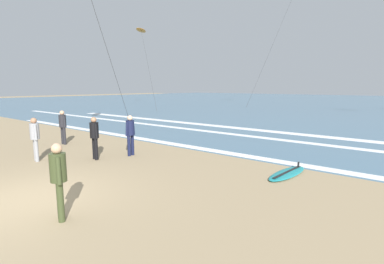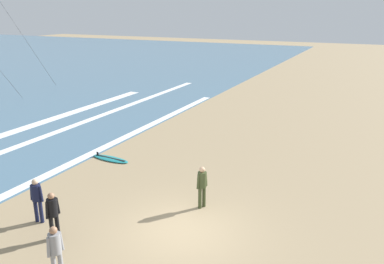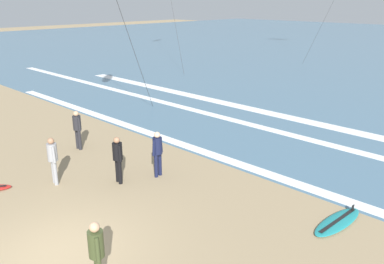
{
  "view_description": "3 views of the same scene",
  "coord_description": "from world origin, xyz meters",
  "px_view_note": "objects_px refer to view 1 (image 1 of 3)",
  "views": [
    {
      "loc": [
        7.39,
        -2.67,
        2.72
      ],
      "look_at": [
        1.56,
        4.55,
        1.27
      ],
      "focal_mm": 27.5,
      "sensor_mm": 36.0,
      "label": 1
    },
    {
      "loc": [
        -10.11,
        -5.2,
        6.98
      ],
      "look_at": [
        3.2,
        1.19,
        2.34
      ],
      "focal_mm": 36.72,
      "sensor_mm": 36.0,
      "label": 2
    },
    {
      "loc": [
        7.88,
        -3.51,
        5.8
      ],
      "look_at": [
        0.2,
        4.43,
        2.08
      ],
      "focal_mm": 37.16,
      "sensor_mm": 36.0,
      "label": 3
    }
  ],
  "objects_px": {
    "surfer_left_far": "(130,132)",
    "surfboard_foreground_flat": "(287,173)",
    "surfer_right_near": "(35,135)",
    "surfer_foreground_main": "(63,124)",
    "surfer_mid_group": "(94,134)",
    "kite_orange_low_near": "(141,31)",
    "surfer_left_near": "(58,175)"
  },
  "relations": [
    {
      "from": "surfer_left_far",
      "to": "surfboard_foreground_flat",
      "type": "relative_size",
      "value": 0.75
    },
    {
      "from": "surfer_left_far",
      "to": "surfer_right_near",
      "type": "height_order",
      "value": "same"
    },
    {
      "from": "surfer_foreground_main",
      "to": "surfer_left_far",
      "type": "height_order",
      "value": "same"
    },
    {
      "from": "surfer_mid_group",
      "to": "surfer_right_near",
      "type": "bearing_deg",
      "value": -133.85
    },
    {
      "from": "surfer_mid_group",
      "to": "kite_orange_low_near",
      "type": "distance_m",
      "value": 32.84
    },
    {
      "from": "surfer_right_near",
      "to": "surfboard_foreground_flat",
      "type": "bearing_deg",
      "value": 27.94
    },
    {
      "from": "surfer_left_far",
      "to": "surfboard_foreground_flat",
      "type": "distance_m",
      "value": 6.03
    },
    {
      "from": "surfer_left_far",
      "to": "kite_orange_low_near",
      "type": "xyz_separation_m",
      "value": [
        -22.83,
        21.02,
        9.3
      ]
    },
    {
      "from": "surfer_left_far",
      "to": "surfer_left_near",
      "type": "xyz_separation_m",
      "value": [
        3.36,
        -4.58,
        0.0
      ]
    },
    {
      "from": "surfer_left_far",
      "to": "surfer_right_near",
      "type": "xyz_separation_m",
      "value": [
        -1.99,
        -2.75,
        0.0
      ]
    },
    {
      "from": "surfer_mid_group",
      "to": "surfer_left_near",
      "type": "distance_m",
      "value": 5.13
    },
    {
      "from": "surfer_foreground_main",
      "to": "surfer_right_near",
      "type": "height_order",
      "value": "same"
    },
    {
      "from": "surfer_left_far",
      "to": "surfboard_foreground_flat",
      "type": "xyz_separation_m",
      "value": [
        5.8,
        1.38,
        -0.91
      ]
    },
    {
      "from": "surfer_foreground_main",
      "to": "surfer_right_near",
      "type": "bearing_deg",
      "value": -44.52
    },
    {
      "from": "surfer_mid_group",
      "to": "surfer_left_near",
      "type": "xyz_separation_m",
      "value": [
        3.9,
        -3.34,
        0.0
      ]
    },
    {
      "from": "surfer_foreground_main",
      "to": "surfboard_foreground_flat",
      "type": "bearing_deg",
      "value": 10.7
    },
    {
      "from": "surfer_mid_group",
      "to": "surfer_left_far",
      "type": "distance_m",
      "value": 1.35
    },
    {
      "from": "surfer_mid_group",
      "to": "surfer_left_far",
      "type": "relative_size",
      "value": 1.0
    },
    {
      "from": "surfer_mid_group",
      "to": "kite_orange_low_near",
      "type": "bearing_deg",
      "value": 135.03
    },
    {
      "from": "kite_orange_low_near",
      "to": "surfboard_foreground_flat",
      "type": "bearing_deg",
      "value": -34.45
    },
    {
      "from": "surfer_foreground_main",
      "to": "surfer_left_far",
      "type": "xyz_separation_m",
      "value": [
        4.25,
        0.52,
        0.0
      ]
    },
    {
      "from": "surfer_right_near",
      "to": "surfboard_foreground_flat",
      "type": "xyz_separation_m",
      "value": [
        7.79,
        4.13,
        -0.91
      ]
    },
    {
      "from": "surfer_foreground_main",
      "to": "surfer_left_near",
      "type": "bearing_deg",
      "value": -28.1
    },
    {
      "from": "surfer_foreground_main",
      "to": "surfer_left_near",
      "type": "relative_size",
      "value": 1.0
    },
    {
      "from": "surfer_right_near",
      "to": "kite_orange_low_near",
      "type": "height_order",
      "value": "kite_orange_low_near"
    },
    {
      "from": "surfboard_foreground_flat",
      "to": "surfer_right_near",
      "type": "bearing_deg",
      "value": -152.06
    },
    {
      "from": "surfer_mid_group",
      "to": "surfboard_foreground_flat",
      "type": "relative_size",
      "value": 0.75
    },
    {
      "from": "surfer_right_near",
      "to": "kite_orange_low_near",
      "type": "xyz_separation_m",
      "value": [
        -20.84,
        23.77,
        9.3
      ]
    },
    {
      "from": "surfer_foreground_main",
      "to": "surfboard_foreground_flat",
      "type": "distance_m",
      "value": 10.27
    },
    {
      "from": "surfer_mid_group",
      "to": "surfer_foreground_main",
      "type": "height_order",
      "value": "same"
    },
    {
      "from": "surfer_mid_group",
      "to": "surfer_left_far",
      "type": "xyz_separation_m",
      "value": [
        0.54,
        1.24,
        0.0
      ]
    },
    {
      "from": "surfer_foreground_main",
      "to": "kite_orange_low_near",
      "type": "bearing_deg",
      "value": 130.77
    }
  ]
}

